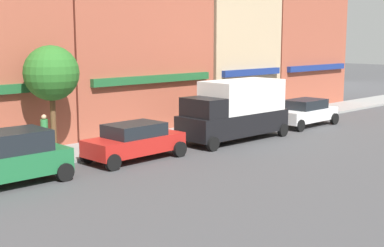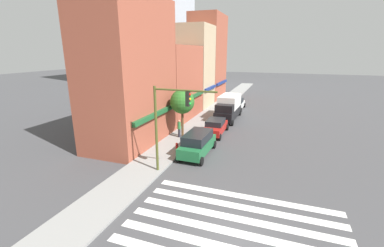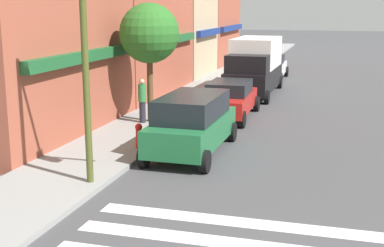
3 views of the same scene
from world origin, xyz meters
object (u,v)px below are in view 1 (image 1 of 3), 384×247
object	(u,v)px
street_tree	(51,74)
box_truck_black	(235,109)
pedestrian_green_top	(45,134)
suv_green	(1,158)
sedan_white	(305,112)
sedan_red	(135,141)

from	to	relation	value
street_tree	box_truck_black	bearing A→B (deg)	-17.79
pedestrian_green_top	street_tree	xyz separation A→B (m)	(0.32, -0.23, 2.60)
box_truck_black	pedestrian_green_top	distance (m)	9.55
suv_green	sedan_white	size ratio (longest dim) A/B	1.07
box_truck_black	sedan_white	world-z (taller)	box_truck_black
box_truck_black	sedan_white	distance (m)	6.32
box_truck_black	suv_green	bearing A→B (deg)	-179.24
street_tree	sedan_white	bearing A→B (deg)	-10.57
box_truck_black	sedan_white	bearing A→B (deg)	0.76
suv_green	sedan_red	distance (m)	5.92
suv_green	sedan_white	xyz separation A→B (m)	(18.67, -0.00, -0.19)
box_truck_black	street_tree	world-z (taller)	street_tree
box_truck_black	sedan_white	xyz separation A→B (m)	(6.28, 0.00, -0.75)
suv_green	sedan_red	world-z (taller)	suv_green
box_truck_black	street_tree	xyz separation A→B (m)	(-8.73, 2.80, 2.09)
suv_green	sedan_red	size ratio (longest dim) A/B	1.06
sedan_white	pedestrian_green_top	bearing A→B (deg)	168.00
suv_green	sedan_red	bearing A→B (deg)	0.68
suv_green	pedestrian_green_top	distance (m)	4.52
sedan_red	box_truck_black	bearing A→B (deg)	-1.64
sedan_red	pedestrian_green_top	xyz separation A→B (m)	(-2.56, 3.03, 0.23)
sedan_red	sedan_white	size ratio (longest dim) A/B	1.01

